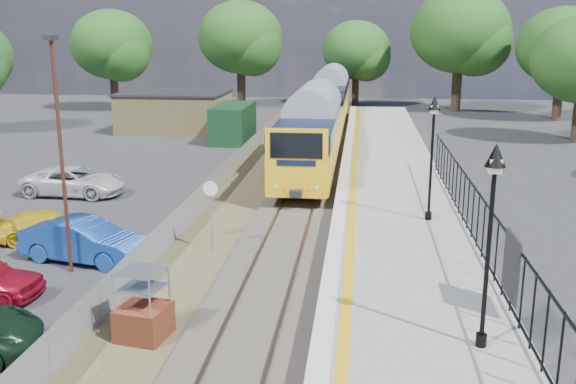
% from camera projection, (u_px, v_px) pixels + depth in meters
% --- Properties ---
extents(ground, '(120.00, 120.00, 0.00)m').
position_uv_depth(ground, '(265.00, 300.00, 19.02)').
color(ground, '#2D2D30').
rests_on(ground, ground).
extents(track_bed, '(5.90, 80.00, 0.29)m').
position_uv_depth(track_bed, '(287.00, 209.00, 28.37)').
color(track_bed, '#473F38').
rests_on(track_bed, ground).
extents(platform, '(5.00, 70.00, 0.90)m').
position_uv_depth(platform, '(395.00, 215.00, 26.16)').
color(platform, gray).
rests_on(platform, ground).
extents(platform_edge, '(0.90, 70.00, 0.01)m').
position_uv_depth(platform_edge, '(345.00, 203.00, 26.27)').
color(platform_edge, silver).
rests_on(platform_edge, platform).
extents(victorian_lamp_south, '(0.44, 0.44, 4.60)m').
position_uv_depth(victorian_lamp_south, '(492.00, 199.00, 13.51)').
color(victorian_lamp_south, black).
rests_on(victorian_lamp_south, platform).
extents(victorian_lamp_north, '(0.44, 0.44, 4.60)m').
position_uv_depth(victorian_lamp_north, '(433.00, 129.00, 23.17)').
color(victorian_lamp_north, black).
rests_on(victorian_lamp_north, platform).
extents(palisade_fence, '(0.12, 26.00, 2.00)m').
position_uv_depth(palisade_fence, '(482.00, 226.00, 20.01)').
color(palisade_fence, black).
rests_on(palisade_fence, platform).
extents(wire_fence, '(0.06, 52.00, 1.20)m').
position_uv_depth(wire_fence, '(215.00, 184.00, 30.90)').
color(wire_fence, '#999EA3').
rests_on(wire_fence, ground).
extents(outbuilding, '(10.80, 10.10, 3.12)m').
position_uv_depth(outbuilding, '(186.00, 114.00, 49.93)').
color(outbuilding, tan).
rests_on(outbuilding, ground).
extents(tree_line, '(56.80, 43.80, 11.88)m').
position_uv_depth(tree_line, '(349.00, 44.00, 57.73)').
color(tree_line, '#332319').
rests_on(tree_line, ground).
extents(train, '(2.82, 40.83, 3.51)m').
position_uv_depth(train, '(324.00, 107.00, 47.06)').
color(train, yellow).
rests_on(train, ground).
extents(brick_plinth, '(1.39, 1.39, 1.92)m').
position_uv_depth(brick_plinth, '(143.00, 306.00, 16.37)').
color(brick_plinth, brown).
rests_on(brick_plinth, ground).
extents(speed_sign, '(0.53, 0.12, 2.64)m').
position_uv_depth(speed_sign, '(211.00, 205.00, 22.67)').
color(speed_sign, '#999EA3').
rests_on(speed_sign, ground).
extents(carpark_lamp, '(0.25, 0.50, 7.63)m').
position_uv_depth(carpark_lamp, '(60.00, 143.00, 20.20)').
color(carpark_lamp, '#442116').
rests_on(carpark_lamp, ground).
extents(car_blue, '(4.71, 2.48, 1.48)m').
position_uv_depth(car_blue, '(84.00, 241.00, 22.07)').
color(car_blue, '#184195').
rests_on(car_blue, ground).
extents(car_yellow, '(4.22, 2.90, 1.14)m').
position_uv_depth(car_yellow, '(48.00, 226.00, 24.33)').
color(car_yellow, yellow).
rests_on(car_yellow, ground).
extents(car_white, '(5.08, 2.56, 1.38)m').
position_uv_depth(car_white, '(74.00, 181.00, 31.02)').
color(car_white, silver).
rests_on(car_white, ground).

